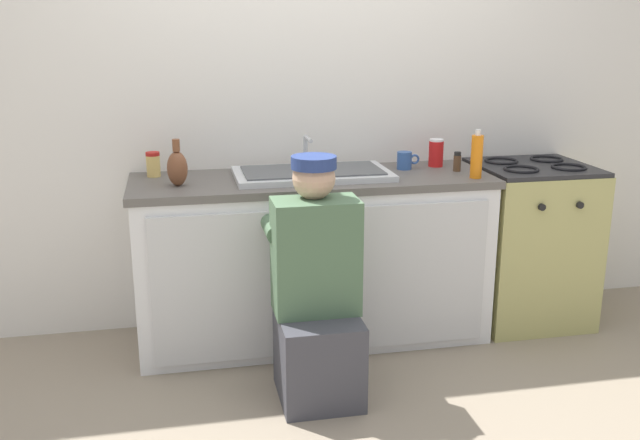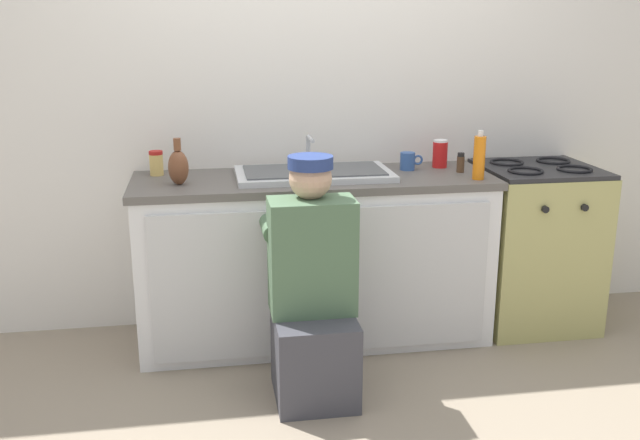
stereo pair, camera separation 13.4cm
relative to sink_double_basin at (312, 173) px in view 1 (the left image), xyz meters
name	(u,v)px [view 1 (the left image)]	position (x,y,z in m)	size (l,w,h in m)	color
ground_plane	(324,359)	(0.00, -0.30, -0.91)	(12.00, 12.00, 0.00)	gray
back_wall	(300,100)	(0.00, 0.35, 0.34)	(6.00, 0.10, 2.50)	silver
counter_cabinet	(313,262)	(0.00, -0.01, -0.48)	(1.83, 0.62, 0.85)	white
countertop	(312,180)	(0.00, 0.00, -0.04)	(1.87, 0.62, 0.04)	#5B5651
sink_double_basin	(312,173)	(0.00, 0.00, 0.00)	(0.80, 0.44, 0.19)	silver
stove_range	(528,243)	(1.25, 0.00, -0.46)	(0.62, 0.62, 0.92)	tan
plumber_person	(317,300)	(-0.10, -0.62, -0.45)	(0.42, 0.61, 1.10)	#3F3F47
coffee_mug	(405,160)	(0.53, 0.09, 0.03)	(0.13, 0.08, 0.09)	#335699
spice_bottle_pepper	(457,162)	(0.79, -0.02, 0.03)	(0.04, 0.04, 0.10)	#513823
vase_decorative	(177,168)	(-0.68, -0.08, 0.07)	(0.10, 0.10, 0.23)	brown
soda_cup_red	(436,153)	(0.72, 0.13, 0.06)	(0.08, 0.08, 0.15)	red
soap_bottle_orange	(477,156)	(0.82, -0.20, 0.09)	(0.06, 0.06, 0.25)	orange
condiment_jar	(153,164)	(-0.80, 0.17, 0.05)	(0.07, 0.07, 0.13)	#DBB760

